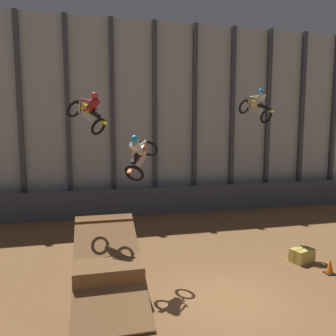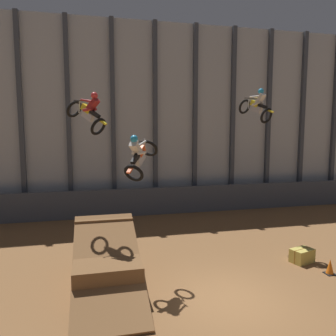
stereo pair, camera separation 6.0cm
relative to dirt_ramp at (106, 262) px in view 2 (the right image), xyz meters
name	(u,v)px [view 2 (the right image)]	position (x,y,z in m)	size (l,w,h in m)	color
ground_plane	(228,299)	(3.75, -2.23, -0.71)	(60.00, 60.00, 0.00)	brown
arena_back_wall	(155,118)	(3.75, 10.21, 5.51)	(32.00, 0.40, 12.43)	#ADB2B7
lower_barrier	(159,201)	(3.75, 8.79, 0.17)	(31.36, 0.20, 1.75)	#474C56
dirt_ramp	(106,262)	(0.00, 0.00, 0.00)	(2.24, 5.15, 2.11)	brown
rider_bike_left_air	(88,113)	(-0.49, 1.69, 5.38)	(1.73, 1.66, 1.70)	black
rider_bike_center_air	(140,156)	(1.25, 0.04, 3.81)	(1.57, 1.77, 1.69)	black
rider_bike_right_air	(257,106)	(7.21, 2.75, 5.81)	(1.31, 1.88, 1.66)	black
traffic_cone_near_ramp	(330,267)	(8.25, -1.35, -0.43)	(0.36, 0.36, 0.58)	black
hay_bale_trackside	(302,256)	(7.92, -0.13, -0.43)	(1.03, 0.83, 0.57)	#CCB751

